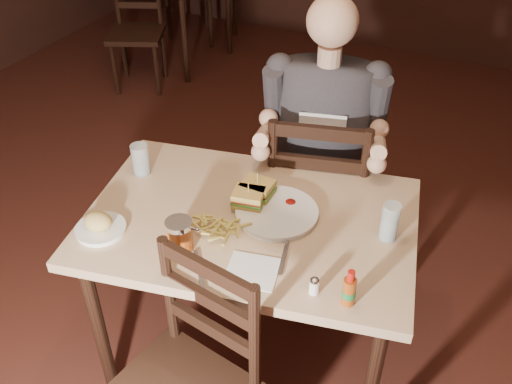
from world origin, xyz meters
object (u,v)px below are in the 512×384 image
at_px(bg_chair_near, 136,33).
at_px(dinner_plate, 277,213).
at_px(hot_sauce, 350,288).
at_px(main_table, 250,236).
at_px(side_plate, 101,230).
at_px(chair_far, 318,196).
at_px(diner, 324,110).
at_px(glass_right, 390,222).
at_px(glass_left, 141,159).
at_px(syrup_dispenser, 180,235).

height_order(bg_chair_near, dinner_plate, bg_chair_near).
distance_m(bg_chair_near, hot_sauce, 3.22).
xyz_separation_m(main_table, side_plate, (-0.43, -0.28, 0.09)).
height_order(chair_far, hot_sauce, chair_far).
height_order(diner, glass_right, diner).
bearing_deg(bg_chair_near, chair_far, -58.79).
bearing_deg(hot_sauce, chair_far, 114.58).
distance_m(glass_left, hot_sauce, 0.99).
bearing_deg(diner, chair_far, 90.00).
distance_m(chair_far, bg_chair_near, 2.39).
distance_m(main_table, side_plate, 0.53).
height_order(dinner_plate, glass_left, glass_left).
bearing_deg(diner, hot_sauce, -79.11).
bearing_deg(dinner_plate, bg_chair_near, 136.00).
xyz_separation_m(diner, glass_right, (0.39, -0.43, -0.11)).
relative_size(glass_left, hot_sauce, 0.95).
bearing_deg(glass_right, diner, 132.44).
bearing_deg(diner, glass_left, -155.68).
height_order(glass_right, side_plate, glass_right).
xyz_separation_m(bg_chair_near, side_plate, (1.46, -2.24, 0.35)).
height_order(hot_sauce, side_plate, hot_sauce).
relative_size(main_table, bg_chair_near, 1.51).
height_order(main_table, hot_sauce, hot_sauce).
height_order(diner, hot_sauce, diner).
bearing_deg(bg_chair_near, glass_left, -77.26).
height_order(chair_far, syrup_dispenser, chair_far).
xyz_separation_m(dinner_plate, side_plate, (-0.51, -0.34, -0.00)).
xyz_separation_m(chair_far, glass_left, (-0.57, -0.51, 0.35)).
bearing_deg(main_table, glass_right, 12.49).
relative_size(main_table, glass_right, 9.21).
bearing_deg(hot_sauce, side_plate, -176.81).
xyz_separation_m(dinner_plate, glass_left, (-0.58, 0.02, 0.05)).
xyz_separation_m(bg_chair_near, syrup_dispenser, (1.75, -2.19, 0.40)).
distance_m(diner, glass_left, 0.75).
bearing_deg(syrup_dispenser, side_plate, 177.77).
distance_m(main_table, glass_left, 0.53).
height_order(glass_left, syrup_dispenser, glass_left).
relative_size(bg_chair_near, side_plate, 5.02).
relative_size(chair_far, glass_right, 6.99).
bearing_deg(chair_far, side_plate, 45.67).
distance_m(bg_chair_near, side_plate, 2.69).
height_order(glass_left, side_plate, glass_left).
relative_size(bg_chair_near, diner, 0.95).
height_order(glass_left, hot_sauce, hot_sauce).
distance_m(diner, hot_sauce, 0.85).
height_order(dinner_plate, hot_sauce, hot_sauce).
xyz_separation_m(main_table, glass_left, (-0.50, 0.07, 0.15)).
bearing_deg(syrup_dispenser, hot_sauce, -10.24).
xyz_separation_m(chair_far, glass_right, (0.40, -0.47, 0.35)).
bearing_deg(glass_right, glass_left, -178.01).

